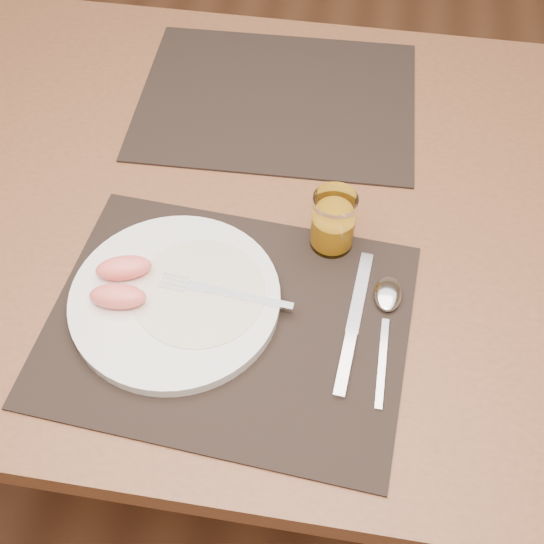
{
  "coord_description": "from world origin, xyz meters",
  "views": [
    {
      "loc": [
        0.11,
        -0.67,
        1.48
      ],
      "look_at": [
        0.03,
        -0.15,
        0.77
      ],
      "focal_mm": 45.0,
      "sensor_mm": 36.0,
      "label": 1
    }
  ],
  "objects": [
    {
      "name": "knife",
      "position": [
        0.14,
        -0.21,
        0.76
      ],
      "size": [
        0.03,
        0.22,
        0.01
      ],
      "color": "silver",
      "rests_on": "placemat_near"
    },
    {
      "name": "grapefruit_wedges",
      "position": [
        -0.16,
        -0.2,
        0.78
      ],
      "size": [
        0.08,
        0.09,
        0.03
      ],
      "color": "#FF7668",
      "rests_on": "plate"
    },
    {
      "name": "ground",
      "position": [
        0.0,
        0.0,
        0.0
      ],
      "size": [
        5.0,
        5.0,
        0.0
      ],
      "primitive_type": "plane",
      "color": "brown",
      "rests_on": "ground"
    },
    {
      "name": "placemat_near",
      "position": [
        -0.02,
        -0.22,
        0.75
      ],
      "size": [
        0.47,
        0.38,
        0.0
      ],
      "primitive_type": "cube",
      "rotation": [
        0.0,
        0.0,
        -0.07
      ],
      "color": "black",
      "rests_on": "table"
    },
    {
      "name": "placemat_far",
      "position": [
        -0.02,
        0.22,
        0.75
      ],
      "size": [
        0.46,
        0.37,
        0.0
      ],
      "primitive_type": "cube",
      "rotation": [
        0.0,
        0.0,
        0.03
      ],
      "color": "black",
      "rests_on": "table"
    },
    {
      "name": "plate_dressing",
      "position": [
        -0.06,
        -0.19,
        0.77
      ],
      "size": [
        0.17,
        0.17,
        0.0
      ],
      "color": "white",
      "rests_on": "plate"
    },
    {
      "name": "juice_glass",
      "position": [
        0.1,
        -0.07,
        0.79
      ],
      "size": [
        0.06,
        0.06,
        0.09
      ],
      "color": "white",
      "rests_on": "placemat_near"
    },
    {
      "name": "fork",
      "position": [
        -0.04,
        -0.19,
        0.77
      ],
      "size": [
        0.18,
        0.03,
        0.0
      ],
      "color": "silver",
      "rests_on": "plate"
    },
    {
      "name": "plate",
      "position": [
        -0.09,
        -0.2,
        0.76
      ],
      "size": [
        0.27,
        0.27,
        0.02
      ],
      "primitive_type": "cylinder",
      "color": "white",
      "rests_on": "placemat_near"
    },
    {
      "name": "table",
      "position": [
        0.0,
        0.0,
        0.67
      ],
      "size": [
        1.4,
        0.9,
        0.75
      ],
      "color": "brown",
      "rests_on": "ground"
    },
    {
      "name": "spoon",
      "position": [
        0.18,
        -0.16,
        0.76
      ],
      "size": [
        0.04,
        0.19,
        0.01
      ],
      "color": "silver",
      "rests_on": "placemat_near"
    }
  ]
}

